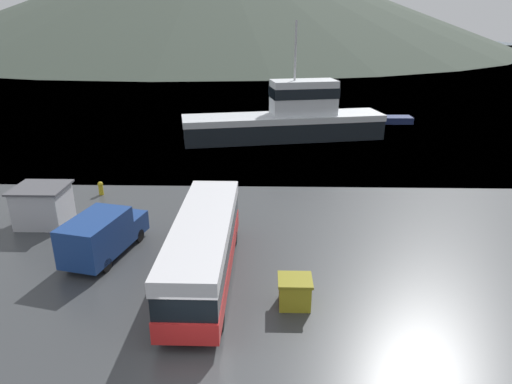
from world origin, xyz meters
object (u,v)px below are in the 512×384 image
object	(u,v)px
delivery_van	(102,234)
fishing_boat	(288,118)
tour_bus	(204,246)
dock_kiosk	(43,205)
storage_bin	(295,292)
small_boat	(381,120)

from	to	relation	value
delivery_van	fishing_boat	world-z (taller)	fishing_boat
tour_bus	delivery_van	world-z (taller)	tour_bus
delivery_van	dock_kiosk	bearing A→B (deg)	155.08
storage_bin	small_boat	bearing A→B (deg)	71.76
delivery_van	fishing_boat	distance (m)	26.69
delivery_van	tour_bus	bearing A→B (deg)	-7.90
storage_bin	small_boat	distance (m)	38.29
delivery_van	small_boat	world-z (taller)	delivery_van
small_boat	dock_kiosk	bearing A→B (deg)	-43.81
dock_kiosk	fishing_boat	bearing A→B (deg)	53.63
storage_bin	delivery_van	bearing A→B (deg)	156.89
tour_bus	small_boat	xyz separation A→B (m)	(16.08, 34.42, -1.36)
delivery_van	storage_bin	distance (m)	10.41
fishing_boat	small_boat	distance (m)	13.66
delivery_van	storage_bin	bearing A→B (deg)	-9.75
storage_bin	tour_bus	bearing A→B (deg)	154.50
tour_bus	fishing_boat	bearing A→B (deg)	79.83
storage_bin	small_boat	size ratio (longest dim) A/B	0.20
fishing_boat	delivery_van	bearing A→B (deg)	145.46
delivery_van	storage_bin	size ratio (longest dim) A/B	3.92
fishing_boat	tour_bus	bearing A→B (deg)	157.95
delivery_van	small_boat	bearing A→B (deg)	69.64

